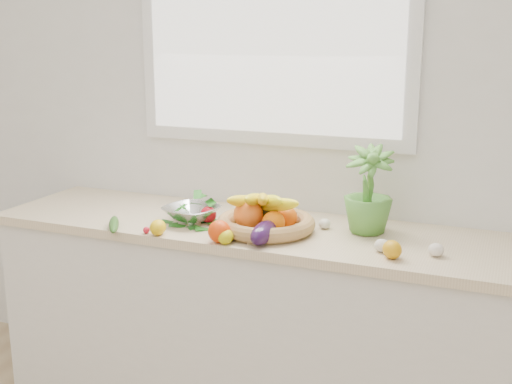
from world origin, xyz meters
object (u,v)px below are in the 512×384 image
at_px(fruit_basket, 265,218).
at_px(colander_with_spinach, 192,209).
at_px(cucumber, 114,224).
at_px(potted_herb, 368,189).
at_px(apple, 208,215).
at_px(eggplant, 264,233).

relative_size(fruit_basket, colander_with_spinach, 1.96).
distance_m(cucumber, potted_herb, 1.06).
bearing_deg(cucumber, colander_with_spinach, 39.09).
relative_size(apple, eggplant, 0.34).
distance_m(cucumber, colander_with_spinach, 0.33).
distance_m(eggplant, potted_herb, 0.46).
bearing_deg(potted_herb, apple, -169.93).
height_order(apple, colander_with_spinach, colander_with_spinach).
bearing_deg(cucumber, potted_herb, 19.91).
bearing_deg(apple, fruit_basket, -5.59).
relative_size(cucumber, fruit_basket, 0.42).
height_order(apple, potted_herb, potted_herb).
relative_size(apple, colander_with_spinach, 0.26).
bearing_deg(cucumber, eggplant, 6.12).
bearing_deg(fruit_basket, eggplant, -69.71).
height_order(eggplant, fruit_basket, fruit_basket).
bearing_deg(apple, potted_herb, 10.07).
distance_m(apple, eggplant, 0.37).
height_order(apple, cucumber, apple).
xyz_separation_m(cucumber, colander_with_spinach, (0.26, 0.21, 0.04)).
bearing_deg(eggplant, apple, 152.53).
xyz_separation_m(apple, cucumber, (-0.32, -0.24, -0.01)).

